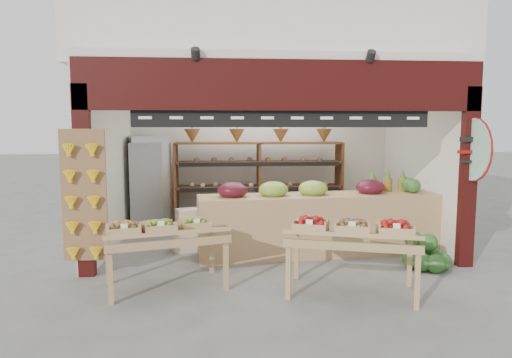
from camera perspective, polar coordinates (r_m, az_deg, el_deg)
The scene contains 11 objects.
ground at distance 7.76m, azimuth 2.19°, elevation -9.00°, with size 60.00×60.00×0.00m, color #62625D.
shop_structure at distance 9.28m, azimuth 1.03°, elevation 17.97°, with size 6.36×5.12×5.40m.
banana_board at distance 6.58m, azimuth -20.76°, elevation -2.27°, with size 0.60×0.15×1.80m.
gift_sign at distance 7.28m, azimuth 25.50°, elevation 3.33°, with size 0.04×0.93×0.92m.
back_shelving at distance 9.18m, azimuth 0.35°, elevation 1.08°, with size 3.35×0.55×2.04m.
refrigerator at distance 9.39m, azimuth -13.22°, elevation -0.56°, with size 0.74×0.74×1.90m, color silver.
cardboard_stack at distance 7.90m, azimuth -6.91°, elevation -6.82°, with size 1.07×0.86×0.71m.
mid_counter at distance 7.56m, azimuth 7.74°, elevation -5.30°, with size 3.99×1.10×1.21m.
display_table_left at distance 6.01m, azimuth -12.32°, elevation -6.29°, with size 1.69×1.22×0.98m.
display_table_right at distance 5.81m, azimuth 11.93°, elevation -6.28°, with size 1.79×1.32×1.02m.
watermelon_pile at distance 7.24m, azimuth 20.36°, elevation -8.91°, with size 0.66×0.68×0.52m.
Camera 1 is at (-0.91, -7.43, 2.06)m, focal length 32.00 mm.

